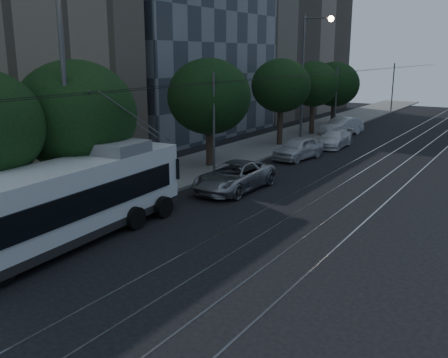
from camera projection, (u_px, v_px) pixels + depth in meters
ground at (185, 248)px, 18.44m from camera, size 120.00×120.00×0.00m
sidewalk at (261, 146)px, 38.71m from camera, size 5.00×90.00×0.15m
tram_rails at (393, 161)px, 33.54m from camera, size 4.52×90.00×0.02m
overhead_wires at (293, 104)px, 36.58m from camera, size 2.23×90.00×6.00m
trolleybus at (70, 201)px, 18.79m from camera, size 3.21×11.75×5.63m
pickup_silver at (234, 176)px, 26.22m from camera, size 2.56×5.41×1.49m
car_white_a at (298, 148)px, 34.09m from camera, size 2.40×4.65×1.51m
car_white_b at (334, 139)px, 38.46m from camera, size 1.97×4.63×1.33m
car_white_c at (341, 126)px, 44.26m from camera, size 2.87×4.98×1.55m
car_white_d at (346, 126)px, 45.30m from camera, size 2.55×4.23×1.35m
tree_1 at (76, 116)px, 21.55m from camera, size 5.29×5.29×6.79m
tree_2 at (209, 97)px, 30.70m from camera, size 5.19×5.19×6.80m
tree_3 at (281, 86)px, 37.99m from camera, size 4.52×4.52×6.71m
tree_4 at (313, 84)px, 43.27m from camera, size 4.33×4.33×6.45m
tree_5 at (335, 84)px, 49.05m from camera, size 4.84×4.84×6.32m
streetlamp_near at (71, 73)px, 18.92m from camera, size 2.53×0.44×10.51m
streetlamp_far at (308, 66)px, 39.04m from camera, size 2.44×0.44×10.09m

